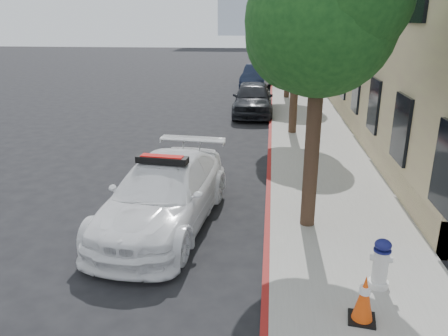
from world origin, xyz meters
TOP-DOWN VIEW (x-y plane):
  - ground at (0.00, 0.00)m, footprint 120.00×120.00m
  - sidewalk at (3.60, 10.00)m, footprint 3.20×50.00m
  - curb_strip at (2.06, 10.00)m, footprint 0.12×50.00m
  - building at (9.20, 15.00)m, footprint 8.00×36.00m
  - tree_near at (2.93, -2.01)m, footprint 2.92×2.82m
  - tree_mid at (2.93, 5.99)m, footprint 2.77×2.64m
  - tree_far at (2.93, 13.99)m, footprint 3.10×3.00m
  - police_car at (-0.18, -2.05)m, footprint 2.50×5.11m
  - parked_car_mid at (1.20, 9.82)m, footprint 1.93×4.56m
  - parked_car_far at (1.10, 18.33)m, footprint 2.09×4.64m
  - fire_hydrant at (3.88, -4.22)m, footprint 0.36×0.33m
  - traffic_cone at (3.46, -5.11)m, footprint 0.44×0.44m

SIDE VIEW (x-z plane):
  - ground at x=0.00m, z-range 0.00..0.00m
  - sidewalk at x=3.60m, z-range 0.00..0.15m
  - curb_strip at x=2.06m, z-range 0.00..0.15m
  - traffic_cone at x=3.46m, z-range 0.15..0.88m
  - fire_hydrant at x=3.88m, z-range 0.14..0.99m
  - police_car at x=-0.18m, z-range -0.07..1.51m
  - parked_car_far at x=1.10m, z-range 0.00..1.48m
  - parked_car_mid at x=1.20m, z-range 0.00..1.54m
  - tree_mid at x=2.93m, z-range 1.45..6.88m
  - tree_near at x=2.93m, z-range 1.46..7.08m
  - tree_far at x=2.93m, z-range 1.48..7.29m
  - building at x=9.20m, z-range 0.00..10.00m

